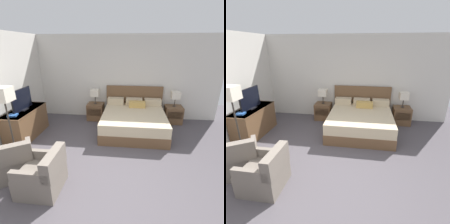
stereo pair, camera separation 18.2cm
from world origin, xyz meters
TOP-DOWN VIEW (x-y plane):
  - ground_plane at (0.00, 0.00)m, footprint 10.38×10.38m
  - wall_back at (0.00, 3.49)m, footprint 6.53×0.06m
  - wall_left at (-2.69, 1.43)m, footprint 0.06×5.26m
  - bed at (0.54, 2.49)m, footprint 1.85×1.97m
  - nightstand_left at (-0.73, 3.16)m, footprint 0.53×0.48m
  - nightstand_right at (1.82, 3.16)m, footprint 0.53×0.48m
  - table_lamp_left at (-0.73, 3.16)m, footprint 0.26×0.26m
  - table_lamp_right at (1.82, 3.16)m, footprint 0.26×0.26m
  - dresser at (-2.36, 1.76)m, footprint 0.56×1.40m
  - tv at (-2.36, 1.74)m, footprint 0.18×0.79m
  - book_red_cover at (-2.37, 1.31)m, footprint 0.24×0.22m
  - armchair_by_window at (-1.72, 0.25)m, footprint 0.95×0.95m
  - armchair_companion at (-1.00, -0.04)m, footprint 0.69×0.68m
  - floor_lamp at (-2.10, 0.81)m, footprint 0.31×0.31m

SIDE VIEW (x-z plane):
  - ground_plane at x=0.00m, z-range 0.00..0.00m
  - nightstand_left at x=-0.73m, z-range 0.00..0.55m
  - nightstand_right at x=1.82m, z-range 0.00..0.55m
  - armchair_by_window at x=-1.72m, z-range -0.10..0.66m
  - armchair_companion at x=-1.00m, z-range -0.10..0.66m
  - bed at x=0.54m, z-range -0.25..0.87m
  - dresser at x=-2.36m, z-range 0.01..0.78m
  - book_red_cover at x=-2.37m, z-range 0.77..0.81m
  - table_lamp_left at x=-0.73m, z-range 0.67..1.15m
  - table_lamp_right at x=1.82m, z-range 0.67..1.15m
  - tv at x=-2.36m, z-range 0.76..1.33m
  - floor_lamp at x=-2.10m, z-range 0.53..2.13m
  - wall_back at x=0.00m, z-range 0.00..2.71m
  - wall_left at x=-2.69m, z-range 0.00..2.71m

